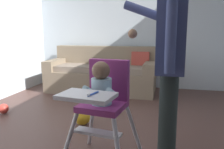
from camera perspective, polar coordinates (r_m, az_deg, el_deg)
wall_far at (r=4.97m, az=4.68°, el=13.04°), size 4.80×0.06×2.77m
couch at (r=4.63m, az=-2.31°, el=0.13°), size 2.08×0.86×0.86m
high_chair at (r=1.99m, az=-2.27°, el=-4.77°), size 0.68×0.78×0.92m
adult_standing at (r=1.85m, az=13.74°, el=2.80°), size 0.51×0.50×1.61m
toy_ball at (r=3.01m, az=-7.18°, el=-9.96°), size 0.22×0.22×0.22m
toy_ball_second at (r=3.71m, az=-24.79°, el=-7.51°), size 0.14×0.14×0.14m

